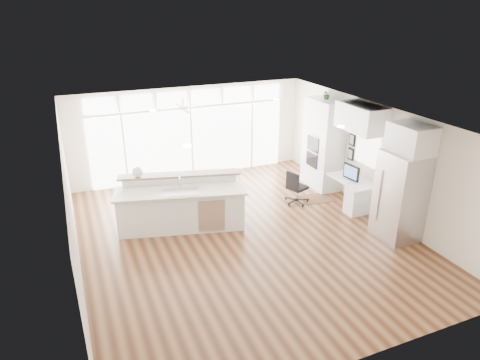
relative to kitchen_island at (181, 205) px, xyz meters
name	(u,v)px	position (x,y,z in m)	size (l,w,h in m)	color
floor	(244,236)	(1.18, -0.91, -0.60)	(7.00, 8.00, 0.02)	#482816
ceiling	(244,119)	(1.18, -0.91, 2.11)	(7.00, 8.00, 0.02)	silver
wall_back	(190,132)	(1.18, 3.09, 0.76)	(7.00, 0.04, 2.70)	white
wall_front	(361,286)	(1.18, -4.91, 0.76)	(7.00, 0.04, 2.70)	white
wall_left	(71,209)	(-2.32, -0.91, 0.76)	(0.04, 8.00, 2.70)	white
wall_right	(376,159)	(4.68, -0.91, 0.76)	(0.04, 8.00, 2.70)	white
glass_wall	(191,143)	(1.18, 3.03, 0.46)	(5.80, 0.06, 2.08)	white
transom_row	(189,98)	(1.18, 3.03, 1.79)	(5.90, 0.06, 0.40)	white
desk_window	(367,148)	(4.64, -0.61, 0.96)	(0.04, 0.85, 0.85)	white
ceiling_fan	(183,104)	(0.68, 1.89, 1.89)	(1.16, 1.16, 0.32)	white
recessed_lights	(240,118)	(1.18, -0.71, 2.09)	(3.40, 3.00, 0.02)	#F0E2CC
oven_cabinet	(323,144)	(4.35, 0.89, 0.66)	(0.64, 1.20, 2.50)	white
desk_nook	(352,193)	(4.31, -0.61, -0.21)	(0.72, 1.30, 0.76)	white
upper_cabinets	(361,118)	(4.35, -0.61, 1.76)	(0.64, 1.30, 0.64)	white
refrigerator	(400,196)	(4.29, -2.26, 0.41)	(0.76, 0.90, 2.00)	silver
fridge_cabinet	(411,139)	(4.35, -2.26, 1.71)	(0.64, 0.90, 0.60)	white
framed_photos	(351,147)	(4.64, 0.01, 0.81)	(0.06, 0.22, 0.80)	black
kitchen_island	(181,205)	(0.00, 0.00, 0.00)	(2.97, 1.12, 1.18)	white
rug	(317,198)	(3.80, 0.15, -0.58)	(0.86, 0.62, 0.01)	#351D10
office_chair	(297,187)	(3.16, 0.16, -0.15)	(0.46, 0.42, 0.88)	black
fishbowl	(137,172)	(-0.82, 0.63, 0.71)	(0.25, 0.25, 0.25)	silver
monitor	(351,172)	(4.23, -0.61, 0.39)	(0.09, 0.52, 0.43)	black
keyboard	(345,181)	(4.06, -0.61, 0.18)	(0.13, 0.35, 0.02)	white
potted_plant	(327,95)	(4.35, 0.89, 2.02)	(0.25, 0.27, 0.21)	#294F21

